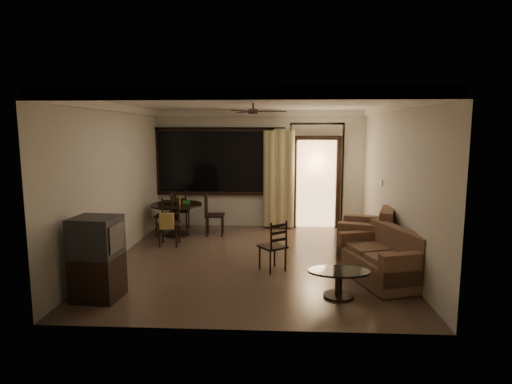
# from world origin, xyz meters

# --- Properties ---
(ground) EXTENTS (5.50, 5.50, 0.00)m
(ground) POSITION_xyz_m (0.00, 0.00, 0.00)
(ground) COLOR #7F6651
(ground) RESTS_ON ground
(room_shell) EXTENTS (5.50, 6.70, 5.50)m
(room_shell) POSITION_xyz_m (0.59, 1.77, 1.83)
(room_shell) COLOR beige
(room_shell) RESTS_ON ground
(dining_table) EXTENTS (1.13, 1.13, 0.93)m
(dining_table) POSITION_xyz_m (-1.81, 1.76, 0.56)
(dining_table) COLOR black
(dining_table) RESTS_ON ground
(dining_chair_west) EXTENTS (0.44, 0.44, 0.95)m
(dining_chair_west) POSITION_xyz_m (-2.04, 1.71, 0.28)
(dining_chair_west) COLOR black
(dining_chair_west) RESTS_ON ground
(dining_chair_east) EXTENTS (0.44, 0.44, 0.95)m
(dining_chair_east) POSITION_xyz_m (-0.98, 1.80, 0.28)
(dining_chair_east) COLOR black
(dining_chair_east) RESTS_ON ground
(dining_chair_south) EXTENTS (0.44, 0.50, 0.95)m
(dining_chair_south) POSITION_xyz_m (-1.76, 0.90, 0.31)
(dining_chair_south) COLOR black
(dining_chair_south) RESTS_ON ground
(dining_chair_north) EXTENTS (0.44, 0.44, 0.95)m
(dining_chair_north) POSITION_xyz_m (-1.86, 2.29, 0.28)
(dining_chair_north) COLOR black
(dining_chair_north) RESTS_ON ground
(tv_cabinet) EXTENTS (0.66, 0.60, 1.16)m
(tv_cabinet) POSITION_xyz_m (-2.05, -1.90, 0.58)
(tv_cabinet) COLOR black
(tv_cabinet) RESTS_ON ground
(sofa) EXTENTS (1.21, 1.67, 0.80)m
(sofa) POSITION_xyz_m (2.11, -0.94, 0.32)
(sofa) COLOR #482A21
(sofa) RESTS_ON ground
(armchair) EXTENTS (1.15, 1.15, 0.93)m
(armchair) POSITION_xyz_m (2.11, 0.16, 0.38)
(armchair) COLOR #482A21
(armchair) RESTS_ON ground
(coffee_table) EXTENTS (0.88, 0.53, 0.38)m
(coffee_table) POSITION_xyz_m (1.31, -1.66, 0.26)
(coffee_table) COLOR black
(coffee_table) RESTS_ON ground
(side_chair) EXTENTS (0.53, 0.53, 0.86)m
(side_chair) POSITION_xyz_m (0.36, -0.57, 0.26)
(side_chair) COLOR black
(side_chair) RESTS_ON ground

